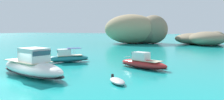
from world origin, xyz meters
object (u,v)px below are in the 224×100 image
(motorboat_red, at_px, (143,63))
(dinghy_tender, at_px, (117,81))
(motorboat_teal, at_px, (66,58))
(islet_large, at_px, (140,30))
(islet_small, at_px, (202,39))
(channel_buoy, at_px, (50,55))
(motorboat_white, at_px, (32,67))

(motorboat_red, bearing_deg, dinghy_tender, -88.76)
(motorboat_teal, height_order, motorboat_red, motorboat_teal)
(islet_large, bearing_deg, motorboat_red, -71.39)
(islet_small, relative_size, channel_buoy, 11.74)
(islet_large, bearing_deg, islet_small, 4.93)
(islet_small, xyz_separation_m, motorboat_teal, (-15.72, -46.46, -1.27))
(islet_small, height_order, dinghy_tender, islet_small)
(motorboat_teal, distance_m, motorboat_white, 9.51)
(motorboat_white, bearing_deg, channel_buoy, 125.13)
(islet_small, bearing_deg, dinghy_tender, -94.17)
(dinghy_tender, xyz_separation_m, channel_buoy, (-18.42, 12.19, 0.11))
(channel_buoy, bearing_deg, dinghy_tender, -33.49)
(motorboat_red, height_order, channel_buoy, motorboat_red)
(islet_large, xyz_separation_m, motorboat_white, (6.10, -53.94, -3.45))
(channel_buoy, bearing_deg, motorboat_white, -54.87)
(islet_small, relative_size, dinghy_tender, 6.56)
(islet_small, bearing_deg, channel_buoy, -117.85)
(motorboat_teal, bearing_deg, channel_buoy, 148.62)
(islet_small, height_order, motorboat_red, islet_small)
(motorboat_teal, height_order, channel_buoy, motorboat_teal)
(islet_small, relative_size, motorboat_teal, 2.85)
(motorboat_white, relative_size, channel_buoy, 7.07)
(motorboat_teal, distance_m, motorboat_red, 11.56)
(motorboat_teal, relative_size, motorboat_red, 0.86)
(islet_small, distance_m, motorboat_teal, 49.06)
(islet_small, distance_m, dinghy_tender, 54.74)
(islet_small, bearing_deg, islet_large, -175.07)
(motorboat_teal, relative_size, channel_buoy, 4.12)
(islet_large, bearing_deg, motorboat_teal, -85.55)
(motorboat_teal, height_order, motorboat_white, motorboat_white)
(islet_large, relative_size, motorboat_white, 2.26)
(islet_large, bearing_deg, channel_buoy, -94.49)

